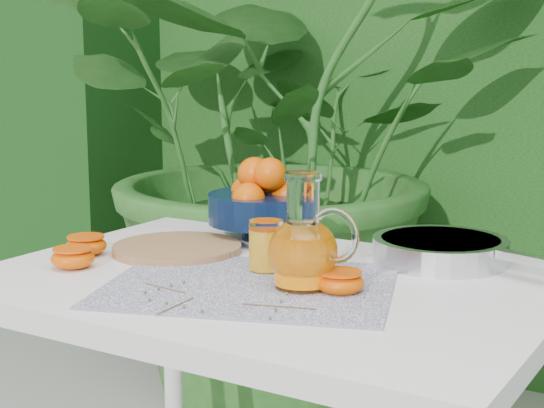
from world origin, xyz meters
The scene contains 10 objects.
potted_plant_left centered at (-0.74, 1.19, 0.87)m, with size 1.74×1.74×1.74m, color #29551D.
white_table centered at (-0.13, 0.04, 0.67)m, with size 1.00×0.70×0.75m.
placemat centered at (-0.12, -0.02, 0.75)m, with size 0.48×0.38×0.00m, color #0D134B.
cutting_board centered at (-0.38, 0.12, 0.76)m, with size 0.26×0.26×0.02m, color #AA734D.
fruit_bowl centered at (-0.30, 0.31, 0.83)m, with size 0.24×0.24×0.18m.
juice_pitcher centered at (-0.04, 0.01, 0.82)m, with size 0.17×0.13×0.19m.
juice_tumbler centered at (-0.15, 0.08, 0.80)m, with size 0.08×0.08×0.09m.
saute_pan centered at (0.10, 0.31, 0.78)m, with size 0.47×0.32×0.05m.
orange_halves centered at (-0.32, -0.02, 0.77)m, with size 0.65×0.21×0.04m.
thyme_sprigs centered at (-0.13, -0.14, 0.76)m, with size 0.32×0.20×0.01m.
Camera 1 is at (0.62, -1.17, 1.14)m, focal length 55.00 mm.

